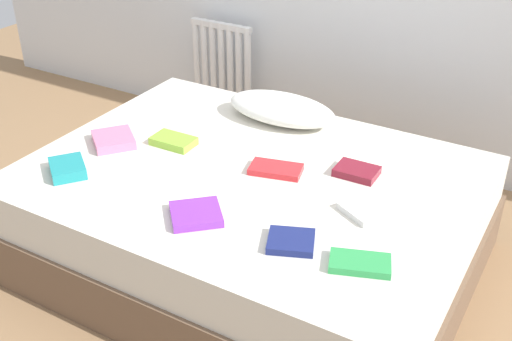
# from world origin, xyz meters

# --- Properties ---
(ground_plane) EXTENTS (8.00, 8.00, 0.00)m
(ground_plane) POSITION_xyz_m (0.00, 0.00, 0.00)
(ground_plane) COLOR #93704C
(bed) EXTENTS (2.00, 1.50, 0.50)m
(bed) POSITION_xyz_m (0.00, 0.00, 0.25)
(bed) COLOR brown
(bed) RESTS_ON ground
(radiator) EXTENTS (0.44, 0.04, 0.60)m
(radiator) POSITION_xyz_m (-0.93, 1.20, 0.42)
(radiator) COLOR white
(radiator) RESTS_ON ground
(pillow) EXTENTS (0.59, 0.30, 0.13)m
(pillow) POSITION_xyz_m (-0.13, 0.54, 0.57)
(pillow) COLOR white
(pillow) RESTS_ON bed
(textbook_purple) EXTENTS (0.27, 0.27, 0.03)m
(textbook_purple) POSITION_xyz_m (0.00, -0.42, 0.52)
(textbook_purple) COLOR purple
(textbook_purple) RESTS_ON bed
(textbook_white) EXTENTS (0.21, 0.19, 0.03)m
(textbook_white) POSITION_xyz_m (0.56, -0.06, 0.51)
(textbook_white) COLOR white
(textbook_white) RESTS_ON bed
(textbook_teal) EXTENTS (0.24, 0.23, 0.05)m
(textbook_teal) POSITION_xyz_m (-0.69, -0.42, 0.52)
(textbook_teal) COLOR teal
(textbook_teal) RESTS_ON bed
(textbook_red) EXTENTS (0.26, 0.18, 0.03)m
(textbook_red) POSITION_xyz_m (0.10, 0.05, 0.51)
(textbook_red) COLOR red
(textbook_red) RESTS_ON bed
(textbook_navy) EXTENTS (0.22, 0.21, 0.03)m
(textbook_navy) POSITION_xyz_m (0.41, -0.39, 0.51)
(textbook_navy) COLOR navy
(textbook_navy) RESTS_ON bed
(textbook_lime) EXTENTS (0.21, 0.13, 0.04)m
(textbook_lime) POSITION_xyz_m (-0.45, 0.03, 0.52)
(textbook_lime) COLOR #8CC638
(textbook_lime) RESTS_ON bed
(textbook_pink) EXTENTS (0.27, 0.27, 0.05)m
(textbook_pink) POSITION_xyz_m (-0.71, -0.11, 0.52)
(textbook_pink) COLOR pink
(textbook_pink) RESTS_ON bed
(textbook_green) EXTENTS (0.25, 0.19, 0.03)m
(textbook_green) POSITION_xyz_m (0.68, -0.38, 0.51)
(textbook_green) COLOR green
(textbook_green) RESTS_ON bed
(textbook_maroon) EXTENTS (0.19, 0.14, 0.04)m
(textbook_maroon) POSITION_xyz_m (0.42, 0.21, 0.52)
(textbook_maroon) COLOR maroon
(textbook_maroon) RESTS_ON bed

